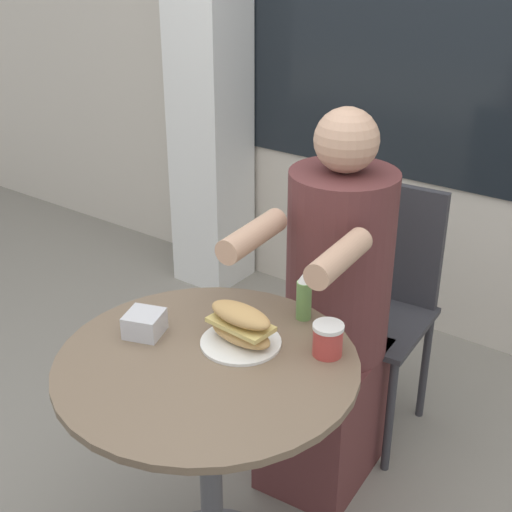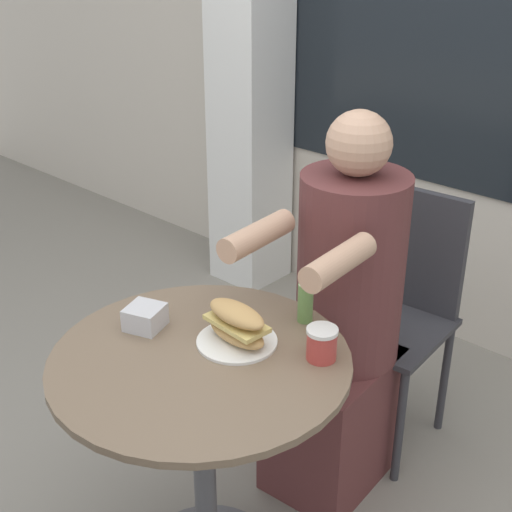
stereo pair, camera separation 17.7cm
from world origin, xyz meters
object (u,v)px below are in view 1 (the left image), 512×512
Objects in this scene: drink_cup at (328,339)px; condiment_bottle at (304,296)px; cafe_table at (209,421)px; sandwich_on_plate at (241,328)px; diner_chair at (380,287)px; seated_diner at (331,329)px.

drink_cup is 0.60× the size of condiment_bottle.
cafe_table is at bearing -105.00° from condiment_bottle.
sandwich_on_plate is 0.22m from drink_cup.
diner_chair is 10.45× the size of drink_cup.
seated_diner reaches higher than condiment_bottle.
cafe_table is 0.89m from diner_chair.
cafe_table is 8.90× the size of drink_cup.
condiment_bottle is (0.06, 0.20, 0.02)m from sandwich_on_plate.
seated_diner is (0.01, -0.34, 0.01)m from diner_chair.
condiment_bottle is (0.08, 0.30, 0.25)m from cafe_table.
diner_chair is 0.76m from drink_cup.
sandwich_on_plate is 2.45× the size of drink_cup.
diner_chair is 0.34m from seated_diner.
seated_diner is 0.45m from drink_cup.
drink_cup is at bearing 113.53° from seated_diner.
drink_cup is 0.18m from condiment_bottle.
diner_chair is at bearing 105.69° from drink_cup.
condiment_bottle reaches higher than drink_cup.
cafe_table is 5.33× the size of condiment_bottle.
condiment_bottle reaches higher than sandwich_on_plate.
cafe_table is at bearing -138.82° from drink_cup.
sandwich_on_plate is at bearing 77.92° from cafe_table.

